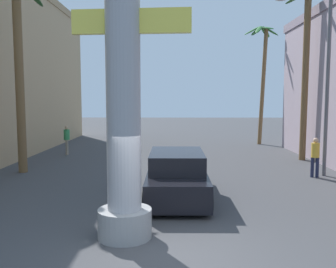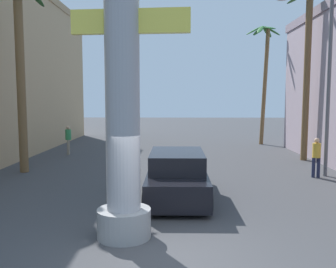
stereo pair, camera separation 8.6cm
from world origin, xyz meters
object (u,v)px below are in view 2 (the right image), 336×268
Objects in this scene: street_lamp at (321,68)px; pedestrian_mid_right at (316,154)px; pedestrian_far_left at (68,138)px; palm_tree_far_right at (264,68)px; neon_sign_pole at (122,48)px; palm_tree_mid_right at (308,59)px; car_lead at (177,176)px; palm_tree_mid_left at (20,56)px.

street_lamp reaches higher than pedestrian_mid_right.
palm_tree_far_right is at bearing 23.43° from pedestrian_far_left.
neon_sign_pole is 14.53m from pedestrian_far_left.
palm_tree_far_right is 14.62m from pedestrian_far_left.
neon_sign_pole reaches higher than street_lamp.
street_lamp is at bearing -101.60° from palm_tree_mid_right.
palm_tree_mid_left is at bearing 149.13° from car_lead.
pedestrian_far_left is at bearing 153.55° from pedestrian_mid_right.
street_lamp is at bearing 44.75° from neon_sign_pole.
car_lead is (-6.09, -3.57, -3.90)m from street_lamp.
palm_tree_far_right is at bearing 39.01° from palm_tree_mid_left.
palm_tree_mid_left is (-6.95, 4.15, 4.50)m from car_lead.
palm_tree_mid_left is 13.57m from pedestrian_mid_right.
palm_tree_mid_right is 14.30m from palm_tree_mid_left.
palm_tree_far_right is (7.62, 18.65, 1.03)m from neon_sign_pole.
street_lamp is 0.85× the size of palm_tree_mid_right.
palm_tree_mid_left is 4.98× the size of pedestrian_far_left.
neon_sign_pole is 1.99× the size of car_lead.
palm_tree_far_right is at bearing 87.93° from pedestrian_mid_right.
palm_tree_far_right is 0.94× the size of palm_tree_mid_right.
palm_tree_mid_left is (-5.66, 7.89, 0.72)m from neon_sign_pole.
palm_tree_far_right is 17.10m from palm_tree_mid_left.
car_lead is 3.00× the size of pedestrian_mid_right.
palm_tree_mid_right is 5.24× the size of pedestrian_far_left.
palm_tree_mid_right is (0.59, -7.28, -0.15)m from palm_tree_far_right.
pedestrian_mid_right is (12.86, -0.90, -4.25)m from palm_tree_mid_left.
pedestrian_mid_right is at bearing 28.81° from car_lead.
street_lamp is 3.67m from pedestrian_mid_right.
pedestrian_far_left is (-12.76, -5.53, -4.54)m from palm_tree_far_right.
street_lamp is 0.90× the size of palm_tree_mid_left.
palm_tree_far_right is (0.25, 11.35, 0.92)m from street_lamp.
pedestrian_mid_right is (-1.01, -4.38, -4.41)m from palm_tree_mid_right.
pedestrian_mid_right is (-0.18, -0.32, -3.65)m from street_lamp.
palm_tree_mid_left is 5.09× the size of pedestrian_mid_right.
neon_sign_pole reaches higher than pedestrian_mid_right.
palm_tree_mid_right reaches higher than palm_tree_far_right.
neon_sign_pole is 5.99× the size of pedestrian_mid_right.
car_lead is at bearing -55.61° from pedestrian_far_left.
pedestrian_mid_right is at bearing -92.07° from palm_tree_far_right.
palm_tree_mid_left is (-13.04, 0.59, 0.60)m from street_lamp.
car_lead is 2.94× the size of pedestrian_far_left.
palm_tree_mid_left is at bearing -140.99° from palm_tree_far_right.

